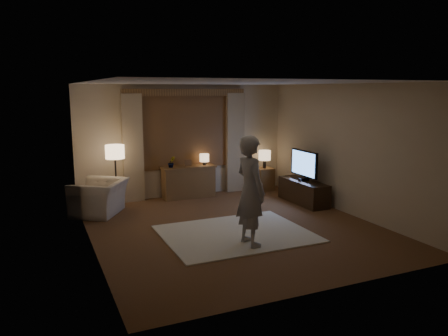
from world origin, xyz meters
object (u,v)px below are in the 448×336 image
person (250,191)px  sideboard (189,183)px  armchair (99,198)px  side_table (264,179)px  tv_stand (303,192)px

person → sideboard: bearing=-7.7°
armchair → person: (1.96, -2.82, 0.56)m
armchair → side_table: 4.12m
sideboard → armchair: bearing=-164.0°
side_table → tv_stand: 1.47m
sideboard → side_table: bearing=-1.4°
tv_stand → person: (-2.31, -1.92, 0.65)m
tv_stand → side_table: bearing=97.2°
tv_stand → person: bearing=-140.3°
sideboard → armchair: (-2.10, -0.60, -0.01)m
sideboard → armchair: 2.19m
sideboard → person: (-0.14, -3.42, 0.55)m
armchair → sideboard: bearing=137.4°
sideboard → tv_stand: 2.64m
armchair → person: person is taller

